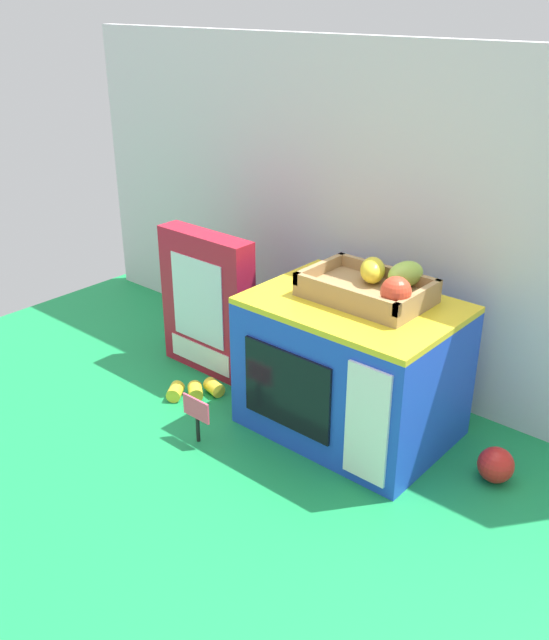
{
  "coord_description": "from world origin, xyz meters",
  "views": [
    {
      "loc": [
        0.9,
        -1.02,
        0.82
      ],
      "look_at": [
        0.0,
        0.01,
        0.19
      ],
      "focal_mm": 39.35,
      "sensor_mm": 36.0,
      "label": 1
    }
  ],
  "objects_px": {
    "food_groups_crate": "(375,287)",
    "toy_microwave": "(351,367)",
    "price_sign": "(196,413)",
    "loose_toy_banana": "(195,390)",
    "loose_toy_apple": "(496,465)",
    "cookie_set_box": "(208,304)"
  },
  "relations": [
    {
      "from": "food_groups_crate",
      "to": "toy_microwave",
      "type": "bearing_deg",
      "value": -120.78
    },
    {
      "from": "price_sign",
      "to": "food_groups_crate",
      "type": "bearing_deg",
      "value": 51.37
    },
    {
      "from": "toy_microwave",
      "to": "loose_toy_banana",
      "type": "xyz_separation_m",
      "value": [
        -0.33,
        -0.12,
        -0.13
      ]
    },
    {
      "from": "loose_toy_banana",
      "to": "loose_toy_apple",
      "type": "xyz_separation_m",
      "value": [
        0.64,
        0.16,
        0.02
      ]
    },
    {
      "from": "food_groups_crate",
      "to": "loose_toy_banana",
      "type": "relative_size",
      "value": 2.02
    },
    {
      "from": "food_groups_crate",
      "to": "price_sign",
      "type": "bearing_deg",
      "value": -128.63
    },
    {
      "from": "toy_microwave",
      "to": "food_groups_crate",
      "type": "relative_size",
      "value": 1.68
    },
    {
      "from": "toy_microwave",
      "to": "cookie_set_box",
      "type": "height_order",
      "value": "cookie_set_box"
    },
    {
      "from": "toy_microwave",
      "to": "price_sign",
      "type": "relative_size",
      "value": 3.99
    },
    {
      "from": "toy_microwave",
      "to": "food_groups_crate",
      "type": "distance_m",
      "value": 0.17
    },
    {
      "from": "cookie_set_box",
      "to": "loose_toy_apple",
      "type": "bearing_deg",
      "value": 3.47
    },
    {
      "from": "price_sign",
      "to": "loose_toy_apple",
      "type": "height_order",
      "value": "price_sign"
    },
    {
      "from": "toy_microwave",
      "to": "loose_toy_banana",
      "type": "bearing_deg",
      "value": -159.37
    },
    {
      "from": "food_groups_crate",
      "to": "loose_toy_banana",
      "type": "height_order",
      "value": "food_groups_crate"
    },
    {
      "from": "food_groups_crate",
      "to": "loose_toy_apple",
      "type": "relative_size",
      "value": 3.53
    },
    {
      "from": "toy_microwave",
      "to": "cookie_set_box",
      "type": "xyz_separation_m",
      "value": [
        -0.4,
        -0.01,
        0.03
      ]
    },
    {
      "from": "food_groups_crate",
      "to": "loose_toy_apple",
      "type": "xyz_separation_m",
      "value": [
        0.29,
        -0.0,
        -0.28
      ]
    },
    {
      "from": "toy_microwave",
      "to": "cookie_set_box",
      "type": "relative_size",
      "value": 1.18
    },
    {
      "from": "toy_microwave",
      "to": "price_sign",
      "type": "bearing_deg",
      "value": -129.65
    },
    {
      "from": "loose_toy_apple",
      "to": "toy_microwave",
      "type": "bearing_deg",
      "value": -173.71
    },
    {
      "from": "price_sign",
      "to": "loose_toy_banana",
      "type": "height_order",
      "value": "price_sign"
    },
    {
      "from": "loose_toy_banana",
      "to": "loose_toy_apple",
      "type": "bearing_deg",
      "value": 13.95
    }
  ]
}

